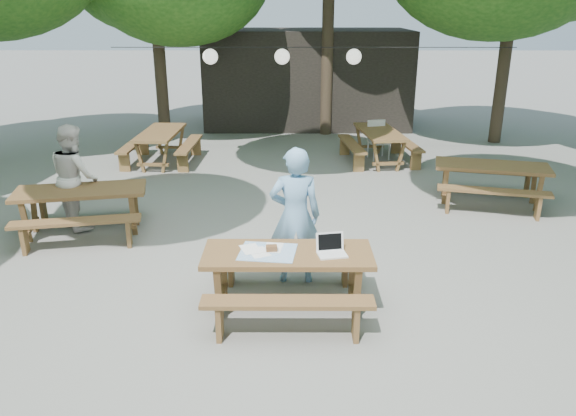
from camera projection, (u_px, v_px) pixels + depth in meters
The scene contains 13 objects.
ground at pixel (291, 276), 7.66m from camera, with size 80.00×80.00×0.00m, color #62625D.
pavilion at pixel (307, 78), 17.05m from camera, with size 6.00×3.00×2.80m, color black.
main_picnic_table at pixel (288, 280), 6.72m from camera, with size 2.00×1.58×0.75m.
picnic_table_nw at pixel (83, 211), 8.97m from camera, with size 2.16×1.91×0.75m.
picnic_table_ne at pixel (490, 184), 10.33m from camera, with size 2.22×1.99×0.75m.
picnic_table_far_w at pixel (161, 147), 13.01m from camera, with size 1.64×2.03×0.75m.
picnic_table_far_e at pixel (379, 146), 13.08m from camera, with size 1.79×2.08×0.75m.
woman at pixel (295, 216), 7.26m from camera, with size 0.67×0.44×1.83m, color #70A0CC.
second_person at pixel (75, 176), 9.13m from camera, with size 0.83×0.65×1.72m, color silver.
plastic_chair at pixel (378, 148), 13.43m from camera, with size 0.54×0.54×0.90m.
laptop at pixel (331, 249), 6.55m from camera, with size 0.37×0.32×0.24m.
tabletop_clutter at pixel (268, 251), 6.60m from camera, with size 0.71×0.63×0.08m.
paper_lanterns at pixel (283, 56), 12.48m from camera, with size 9.00×0.34×0.38m.
Camera 1 is at (-0.02, -6.88, 3.49)m, focal length 35.00 mm.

